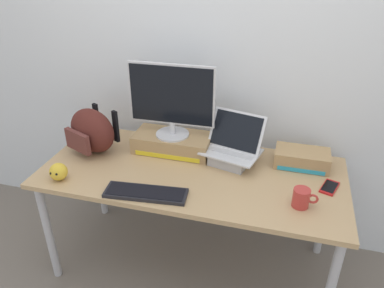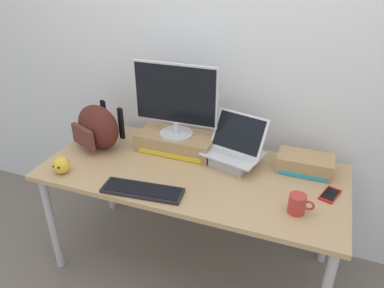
{
  "view_description": "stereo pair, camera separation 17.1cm",
  "coord_description": "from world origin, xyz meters",
  "px_view_note": "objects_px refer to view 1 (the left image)",
  "views": [
    {
      "loc": [
        0.5,
        -1.8,
        1.95
      ],
      "look_at": [
        0.0,
        0.0,
        0.93
      ],
      "focal_mm": 34.98,
      "sensor_mm": 36.0,
      "label": 1
    },
    {
      "loc": [
        0.66,
        -1.75,
        1.95
      ],
      "look_at": [
        0.0,
        0.0,
        0.93
      ],
      "focal_mm": 34.98,
      "sensor_mm": 36.0,
      "label": 2
    }
  ],
  "objects_px": {
    "toner_box_yellow": "(173,143)",
    "open_laptop": "(232,153)",
    "external_keyboard": "(146,193)",
    "toner_box_cyan": "(302,158)",
    "plush_toy": "(58,172)",
    "desktop_monitor": "(171,100)",
    "messenger_backpack": "(92,131)",
    "cell_phone": "(330,187)",
    "coffee_mug": "(302,198)"
  },
  "relations": [
    {
      "from": "external_keyboard",
      "to": "open_laptop",
      "type": "bearing_deg",
      "value": 44.06
    },
    {
      "from": "toner_box_yellow",
      "to": "toner_box_cyan",
      "type": "distance_m",
      "value": 0.81
    },
    {
      "from": "external_keyboard",
      "to": "messenger_backpack",
      "type": "xyz_separation_m",
      "value": [
        -0.5,
        0.36,
        0.13
      ]
    },
    {
      "from": "messenger_backpack",
      "to": "cell_phone",
      "type": "distance_m",
      "value": 1.46
    },
    {
      "from": "cell_phone",
      "to": "toner_box_yellow",
      "type": "bearing_deg",
      "value": -171.34
    },
    {
      "from": "toner_box_yellow",
      "to": "open_laptop",
      "type": "relative_size",
      "value": 1.29
    },
    {
      "from": "cell_phone",
      "to": "plush_toy",
      "type": "bearing_deg",
      "value": -149.04
    },
    {
      "from": "cell_phone",
      "to": "desktop_monitor",
      "type": "bearing_deg",
      "value": -171.27
    },
    {
      "from": "desktop_monitor",
      "to": "cell_phone",
      "type": "relative_size",
      "value": 3.31
    },
    {
      "from": "open_laptop",
      "to": "messenger_backpack",
      "type": "xyz_separation_m",
      "value": [
        -0.88,
        -0.09,
        0.08
      ]
    },
    {
      "from": "plush_toy",
      "to": "desktop_monitor",
      "type": "bearing_deg",
      "value": 43.29
    },
    {
      "from": "messenger_backpack",
      "to": "open_laptop",
      "type": "bearing_deg",
      "value": 28.85
    },
    {
      "from": "toner_box_yellow",
      "to": "plush_toy",
      "type": "distance_m",
      "value": 0.72
    },
    {
      "from": "external_keyboard",
      "to": "coffee_mug",
      "type": "height_order",
      "value": "coffee_mug"
    },
    {
      "from": "desktop_monitor",
      "to": "external_keyboard",
      "type": "bearing_deg",
      "value": -90.28
    },
    {
      "from": "plush_toy",
      "to": "open_laptop",
      "type": "bearing_deg",
      "value": 26.14
    },
    {
      "from": "coffee_mug",
      "to": "plush_toy",
      "type": "relative_size",
      "value": 1.27
    },
    {
      "from": "cell_phone",
      "to": "plush_toy",
      "type": "xyz_separation_m",
      "value": [
        -1.48,
        -0.32,
        0.05
      ]
    },
    {
      "from": "coffee_mug",
      "to": "toner_box_cyan",
      "type": "distance_m",
      "value": 0.41
    },
    {
      "from": "open_laptop",
      "to": "external_keyboard",
      "type": "xyz_separation_m",
      "value": [
        -0.38,
        -0.46,
        -0.05
      ]
    },
    {
      "from": "messenger_backpack",
      "to": "toner_box_yellow",
      "type": "bearing_deg",
      "value": 38.33
    },
    {
      "from": "toner_box_cyan",
      "to": "desktop_monitor",
      "type": "bearing_deg",
      "value": -177.86
    },
    {
      "from": "open_laptop",
      "to": "cell_phone",
      "type": "bearing_deg",
      "value": 1.2
    },
    {
      "from": "messenger_backpack",
      "to": "external_keyboard",
      "type": "bearing_deg",
      "value": -13.05
    },
    {
      "from": "toner_box_yellow",
      "to": "desktop_monitor",
      "type": "bearing_deg",
      "value": -88.19
    },
    {
      "from": "messenger_backpack",
      "to": "coffee_mug",
      "type": "bearing_deg",
      "value": 12.33
    },
    {
      "from": "toner_box_yellow",
      "to": "cell_phone",
      "type": "xyz_separation_m",
      "value": [
        0.96,
        -0.17,
        -0.05
      ]
    },
    {
      "from": "open_laptop",
      "to": "desktop_monitor",
      "type": "bearing_deg",
      "value": -172.27
    },
    {
      "from": "coffee_mug",
      "to": "open_laptop",
      "type": "bearing_deg",
      "value": 141.33
    },
    {
      "from": "external_keyboard",
      "to": "plush_toy",
      "type": "relative_size",
      "value": 4.51
    },
    {
      "from": "plush_toy",
      "to": "toner_box_cyan",
      "type": "distance_m",
      "value": 1.43
    },
    {
      "from": "desktop_monitor",
      "to": "messenger_backpack",
      "type": "bearing_deg",
      "value": -166.06
    },
    {
      "from": "toner_box_cyan",
      "to": "toner_box_yellow",
      "type": "bearing_deg",
      "value": -177.94
    },
    {
      "from": "open_laptop",
      "to": "plush_toy",
      "type": "distance_m",
      "value": 1.02
    },
    {
      "from": "open_laptop",
      "to": "toner_box_cyan",
      "type": "bearing_deg",
      "value": 23.93
    },
    {
      "from": "desktop_monitor",
      "to": "external_keyboard",
      "type": "height_order",
      "value": "desktop_monitor"
    },
    {
      "from": "external_keyboard",
      "to": "cell_phone",
      "type": "distance_m",
      "value": 1.01
    },
    {
      "from": "open_laptop",
      "to": "cell_phone",
      "type": "height_order",
      "value": "open_laptop"
    },
    {
      "from": "external_keyboard",
      "to": "plush_toy",
      "type": "xyz_separation_m",
      "value": [
        -0.53,
        0.01,
        0.04
      ]
    },
    {
      "from": "toner_box_yellow",
      "to": "external_keyboard",
      "type": "relative_size",
      "value": 1.08
    },
    {
      "from": "external_keyboard",
      "to": "coffee_mug",
      "type": "bearing_deg",
      "value": 2.59
    },
    {
      "from": "external_keyboard",
      "to": "messenger_backpack",
      "type": "height_order",
      "value": "messenger_backpack"
    },
    {
      "from": "desktop_monitor",
      "to": "messenger_backpack",
      "type": "height_order",
      "value": "desktop_monitor"
    },
    {
      "from": "desktop_monitor",
      "to": "coffee_mug",
      "type": "relative_size",
      "value": 4.17
    },
    {
      "from": "messenger_backpack",
      "to": "cell_phone",
      "type": "bearing_deg",
      "value": 21.45
    },
    {
      "from": "open_laptop",
      "to": "coffee_mug",
      "type": "bearing_deg",
      "value": -24.71
    },
    {
      "from": "external_keyboard",
      "to": "toner_box_cyan",
      "type": "height_order",
      "value": "toner_box_cyan"
    },
    {
      "from": "external_keyboard",
      "to": "plush_toy",
      "type": "distance_m",
      "value": 0.53
    },
    {
      "from": "coffee_mug",
      "to": "external_keyboard",
      "type": "bearing_deg",
      "value": -171.53
    },
    {
      "from": "external_keyboard",
      "to": "cell_phone",
      "type": "bearing_deg",
      "value": 12.96
    }
  ]
}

